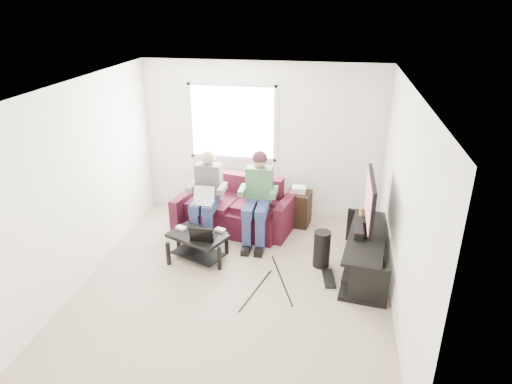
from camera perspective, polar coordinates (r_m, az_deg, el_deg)
floor at (r=6.20m, az=-2.64°, el=-11.37°), size 4.50×4.50×0.00m
ceiling at (r=5.18m, az=-3.18°, el=13.00°), size 4.50×4.50×0.00m
wall_back at (r=7.64m, az=0.81°, el=6.40°), size 4.50×0.00×4.50m
wall_front at (r=3.70m, az=-10.73°, el=-14.23°), size 4.50×0.00×4.50m
wall_left at (r=6.29m, az=-20.98°, el=0.98°), size 0.00×4.50×4.50m
wall_right at (r=5.51m, az=17.88°, el=-1.72°), size 0.00×4.50×4.50m
window at (r=7.63m, az=-2.96°, el=8.70°), size 1.48×0.04×1.28m
sofa at (r=7.43m, az=-2.44°, el=-2.30°), size 1.97×1.14×0.84m
person_left at (r=7.07m, az=-6.20°, el=-0.02°), size 0.40×0.71×1.35m
person_right at (r=6.90m, az=0.24°, el=0.05°), size 0.40×0.71×1.39m
laptop_silver at (r=6.89m, az=-6.67°, el=-0.89°), size 0.34×0.25×0.24m
coffee_table at (r=6.62m, az=-7.31°, el=-6.11°), size 0.93×0.77×0.40m
laptop_black at (r=6.41m, az=-6.59°, el=-4.78°), size 0.41×0.35×0.24m
controller_a at (r=6.74m, az=-9.36°, el=-4.43°), size 0.16×0.13×0.04m
controller_b at (r=6.74m, az=-7.74°, el=-4.34°), size 0.17×0.14×0.04m
controller_c at (r=6.61m, az=-4.49°, el=-4.76°), size 0.16×0.13×0.04m
tv_stand at (r=6.51m, az=13.47°, el=-7.65°), size 0.71×1.70×0.54m
tv at (r=6.25m, az=14.05°, el=-1.19°), size 0.12×1.10×0.81m
soundbar at (r=6.42m, az=12.65°, el=-4.45°), size 0.12×0.50×0.10m
drink_cup at (r=6.90m, az=13.11°, el=-2.38°), size 0.08×0.08×0.12m
console_white at (r=6.13m, az=13.70°, el=-8.97°), size 0.30×0.22×0.06m
console_grey at (r=6.73m, az=13.42°, el=-5.74°), size 0.34×0.26×0.08m
console_black at (r=6.43m, az=13.55°, el=-7.28°), size 0.38×0.30×0.07m
subwoofer at (r=6.49m, az=8.22°, el=-7.06°), size 0.24×0.24×0.53m
keyboard_floor at (r=6.35m, az=9.08°, el=-10.61°), size 0.21×0.46×0.02m
end_table at (r=7.58m, az=5.29°, el=-1.94°), size 0.39×0.39×0.67m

